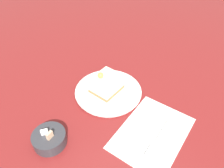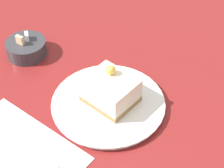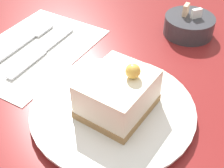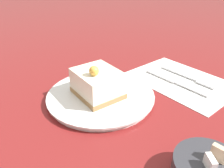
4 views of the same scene
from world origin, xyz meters
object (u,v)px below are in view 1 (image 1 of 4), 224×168
cake_slice (106,84)px  fork (158,140)px  sugar_bowl (49,139)px  knife (147,125)px  plate (108,92)px

cake_slice → fork: 0.26m
sugar_bowl → fork: bearing=-131.1°
knife → sugar_bowl: sugar_bowl is taller
plate → cake_slice: size_ratio=2.11×
cake_slice → sugar_bowl: cake_slice is taller
knife → sugar_bowl: (0.15, 0.26, 0.01)m
knife → sugar_bowl: size_ratio=1.83×
fork → knife: bearing=-32.9°
fork → knife: (0.06, -0.02, 0.00)m
sugar_bowl → knife: bearing=-120.2°
fork → knife: 0.06m
plate → cake_slice: cake_slice is taller
fork → sugar_bowl: (0.21, 0.24, 0.01)m
cake_slice → fork: bearing=165.3°
cake_slice → knife: 0.20m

